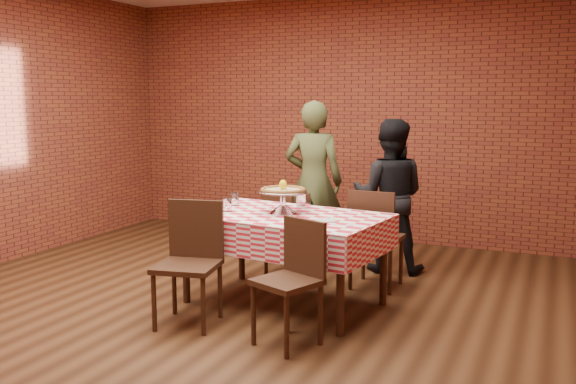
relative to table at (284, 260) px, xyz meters
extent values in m
plane|color=black|center=(-0.46, -0.40, -0.38)|extent=(6.00, 6.00, 0.00)
plane|color=maroon|center=(-0.46, 2.60, 1.08)|extent=(5.50, 0.00, 5.50)
cube|color=#361F14|center=(0.00, 0.00, 0.00)|extent=(1.70, 1.15, 0.75)
cylinder|color=#CAB58A|center=(-0.03, 0.04, 0.57)|extent=(0.44, 0.44, 0.03)
ellipsoid|color=yellow|center=(-0.03, 0.04, 0.62)|extent=(0.08, 0.08, 0.08)
cylinder|color=white|center=(-0.47, -0.09, 0.44)|extent=(0.08, 0.08, 0.11)
cylinder|color=white|center=(-0.57, 0.21, 0.44)|extent=(0.08, 0.08, 0.11)
cylinder|color=white|center=(0.42, -0.15, 0.39)|extent=(0.19, 0.19, 0.01)
cube|color=white|center=(0.50, -0.24, 0.39)|extent=(0.05, 0.04, 0.00)
cube|color=white|center=(0.63, -0.22, 0.39)|extent=(0.06, 0.05, 0.00)
cube|color=silver|center=(0.04, 0.31, 0.45)|extent=(0.11, 0.09, 0.13)
imported|color=#424B28|center=(-0.31, 1.43, 0.46)|extent=(0.67, 0.49, 1.67)
imported|color=black|center=(0.52, 1.34, 0.37)|extent=(0.80, 0.67, 1.50)
camera|label=1|loc=(2.04, -4.53, 1.31)|focal=38.68mm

